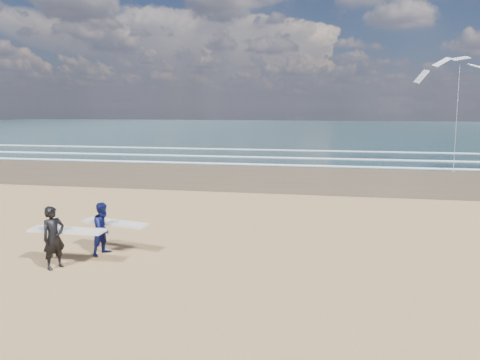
# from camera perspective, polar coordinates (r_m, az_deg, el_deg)

# --- Properties ---
(ocean) EXTENTS (220.00, 100.00, 0.02)m
(ocean) POSITION_cam_1_polar(r_m,az_deg,el_deg) (83.00, 19.55, 6.20)
(ocean) COLOR #1B363C
(ocean) RESTS_ON ground
(surfer_near) EXTENTS (2.21, 1.01, 1.80)m
(surfer_near) POSITION_cam_1_polar(r_m,az_deg,el_deg) (13.18, -23.38, -6.94)
(surfer_near) COLOR black
(surfer_near) RESTS_ON ground
(surfer_far) EXTENTS (2.26, 1.30, 1.64)m
(surfer_far) POSITION_cam_1_polar(r_m,az_deg,el_deg) (13.89, -17.58, -6.11)
(surfer_far) COLOR #0D1249
(surfer_far) RESTS_ON ground
(kite_1) EXTENTS (5.86, 4.75, 9.19)m
(kite_1) POSITION_cam_1_polar(r_m,az_deg,el_deg) (35.60, 27.05, 9.78)
(kite_1) COLOR slate
(kite_1) RESTS_ON ground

